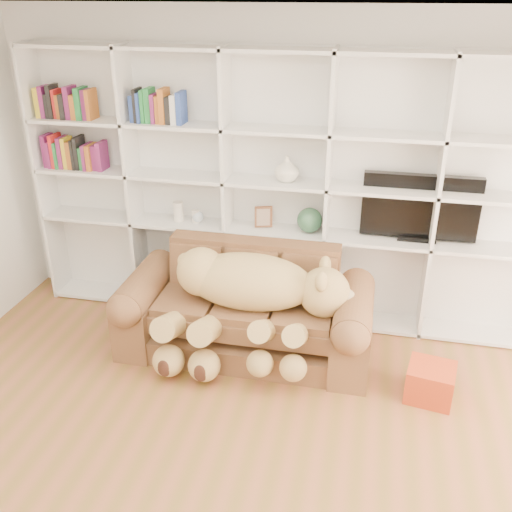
% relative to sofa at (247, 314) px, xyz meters
% --- Properties ---
extents(floor, '(5.00, 5.00, 0.00)m').
position_rel_sofa_xyz_m(floor, '(0.13, -1.70, -0.33)').
color(floor, brown).
rests_on(floor, ground).
extents(ceiling, '(5.00, 5.00, 0.00)m').
position_rel_sofa_xyz_m(ceiling, '(0.13, -1.70, 2.37)').
color(ceiling, white).
rests_on(ceiling, wall_back).
extents(wall_back, '(5.00, 0.02, 2.70)m').
position_rel_sofa_xyz_m(wall_back, '(0.13, 0.80, 1.02)').
color(wall_back, white).
rests_on(wall_back, floor).
extents(bookshelf, '(4.43, 0.35, 2.40)m').
position_rel_sofa_xyz_m(bookshelf, '(-0.11, 0.66, 0.98)').
color(bookshelf, white).
rests_on(bookshelf, floor).
extents(sofa, '(2.06, 0.89, 0.87)m').
position_rel_sofa_xyz_m(sofa, '(0.00, 0.00, 0.00)').
color(sofa, brown).
rests_on(sofa, floor).
extents(teddy_bear, '(1.53, 0.84, 0.89)m').
position_rel_sofa_xyz_m(teddy_bear, '(0.05, -0.17, 0.27)').
color(teddy_bear, tan).
rests_on(teddy_bear, sofa).
extents(throw_pillow, '(0.38, 0.28, 0.35)m').
position_rel_sofa_xyz_m(throw_pillow, '(-0.43, 0.14, 0.28)').
color(throw_pillow, '#530E1B').
rests_on(throw_pillow, sofa).
extents(gift_box, '(0.39, 0.37, 0.27)m').
position_rel_sofa_xyz_m(gift_box, '(1.49, -0.36, -0.19)').
color(gift_box, '#B33917').
rests_on(gift_box, floor).
extents(tv, '(0.96, 0.18, 0.57)m').
position_rel_sofa_xyz_m(tv, '(1.34, 0.65, 0.82)').
color(tv, black).
rests_on(tv, bookshelf).
extents(picture_frame, '(0.16, 0.07, 0.20)m').
position_rel_sofa_xyz_m(picture_frame, '(0.02, 0.60, 0.65)').
color(picture_frame, brown).
rests_on(picture_frame, bookshelf).
extents(green_vase, '(0.22, 0.22, 0.22)m').
position_rel_sofa_xyz_m(green_vase, '(0.42, 0.60, 0.65)').
color(green_vase, '#2E5A3E').
rests_on(green_vase, bookshelf).
extents(figurine_tall, '(0.09, 0.09, 0.18)m').
position_rel_sofa_xyz_m(figurine_tall, '(-0.78, 0.60, 0.63)').
color(figurine_tall, silver).
rests_on(figurine_tall, bookshelf).
extents(figurine_short, '(0.08, 0.08, 0.12)m').
position_rel_sofa_xyz_m(figurine_short, '(-0.61, 0.60, 0.60)').
color(figurine_short, silver).
rests_on(figurine_short, bookshelf).
extents(snow_globe, '(0.10, 0.10, 0.10)m').
position_rel_sofa_xyz_m(snow_globe, '(-0.59, 0.60, 0.59)').
color(snow_globe, silver).
rests_on(snow_globe, bookshelf).
extents(shelf_vase, '(0.23, 0.23, 0.22)m').
position_rel_sofa_xyz_m(shelf_vase, '(0.21, 0.60, 1.10)').
color(shelf_vase, silver).
rests_on(shelf_vase, bookshelf).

